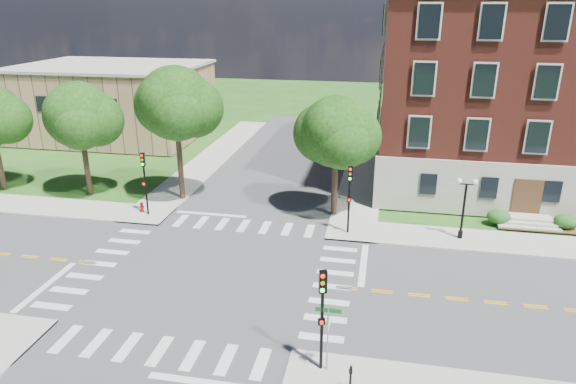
% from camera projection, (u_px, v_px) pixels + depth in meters
% --- Properties ---
extents(ground, '(160.00, 160.00, 0.00)m').
position_uv_depth(ground, '(211.00, 275.00, 30.30)').
color(ground, '#235417').
rests_on(ground, ground).
extents(road_ew, '(90.00, 12.00, 0.01)m').
position_uv_depth(road_ew, '(211.00, 275.00, 30.30)').
color(road_ew, '#3D3D3F').
rests_on(road_ew, ground).
extents(road_ns, '(12.00, 90.00, 0.01)m').
position_uv_depth(road_ns, '(211.00, 275.00, 30.30)').
color(road_ns, '#3D3D3F').
rests_on(road_ns, ground).
extents(sidewalk_ne, '(34.00, 34.00, 0.12)m').
position_uv_depth(sidewalk_ne, '(453.00, 199.00, 41.71)').
color(sidewalk_ne, '#9E9B93').
rests_on(sidewalk_ne, ground).
extents(sidewalk_nw, '(34.00, 34.00, 0.12)m').
position_uv_depth(sidewalk_nw, '(106.00, 177.00, 47.16)').
color(sidewalk_nw, '#9E9B93').
rests_on(sidewalk_nw, ground).
extents(crosswalk_east, '(2.20, 10.20, 0.02)m').
position_uv_depth(crosswalk_east, '(332.00, 287.00, 29.02)').
color(crosswalk_east, silver).
rests_on(crosswalk_east, ground).
extents(stop_bar_east, '(0.40, 5.50, 0.00)m').
position_uv_depth(stop_bar_east, '(363.00, 264.00, 31.50)').
color(stop_bar_east, silver).
rests_on(stop_bar_east, ground).
extents(main_building, '(30.60, 22.40, 16.50)m').
position_uv_depth(main_building, '(561.00, 88.00, 43.40)').
color(main_building, '#9D9B8B').
rests_on(main_building, ground).
extents(secondary_building, '(20.40, 15.40, 8.30)m').
position_uv_depth(secondary_building, '(114.00, 100.00, 60.33)').
color(secondary_building, '#947251').
rests_on(secondary_building, ground).
extents(tree_b, '(5.35, 5.35, 9.27)m').
position_uv_depth(tree_b, '(79.00, 116.00, 40.59)').
color(tree_b, '#2C2216').
rests_on(tree_b, ground).
extents(tree_c, '(5.74, 5.74, 10.63)m').
position_uv_depth(tree_c, '(176.00, 104.00, 39.16)').
color(tree_c, '#2C2216').
rests_on(tree_c, ground).
extents(tree_d, '(5.20, 5.20, 8.92)m').
position_uv_depth(tree_d, '(336.00, 132.00, 36.68)').
color(tree_d, '#2C2216').
rests_on(tree_d, ground).
extents(traffic_signal_se, '(0.37, 0.44, 4.80)m').
position_uv_depth(traffic_signal_se, '(322.00, 308.00, 21.34)').
color(traffic_signal_se, black).
rests_on(traffic_signal_se, ground).
extents(traffic_signal_ne, '(0.37, 0.43, 4.80)m').
position_uv_depth(traffic_signal_ne, '(349.00, 191.00, 34.56)').
color(traffic_signal_ne, black).
rests_on(traffic_signal_ne, ground).
extents(traffic_signal_nw, '(0.36, 0.41, 4.80)m').
position_uv_depth(traffic_signal_nw, '(144.00, 176.00, 37.59)').
color(traffic_signal_nw, black).
rests_on(traffic_signal_nw, ground).
extents(twin_lamp_west, '(1.36, 0.36, 4.23)m').
position_uv_depth(twin_lamp_west, '(464.00, 205.00, 33.97)').
color(twin_lamp_west, black).
rests_on(twin_lamp_west, ground).
extents(street_sign_pole, '(1.10, 1.10, 3.10)m').
position_uv_depth(street_sign_pole, '(328.00, 327.00, 21.57)').
color(street_sign_pole, gray).
rests_on(street_sign_pole, ground).
extents(push_button_post, '(0.14, 0.21, 1.20)m').
position_uv_depth(push_button_post, '(351.00, 377.00, 20.87)').
color(push_button_post, black).
rests_on(push_button_post, ground).
extents(fire_hydrant, '(0.35, 0.35, 0.75)m').
position_uv_depth(fire_hydrant, '(142.00, 207.00, 39.05)').
color(fire_hydrant, maroon).
rests_on(fire_hydrant, ground).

